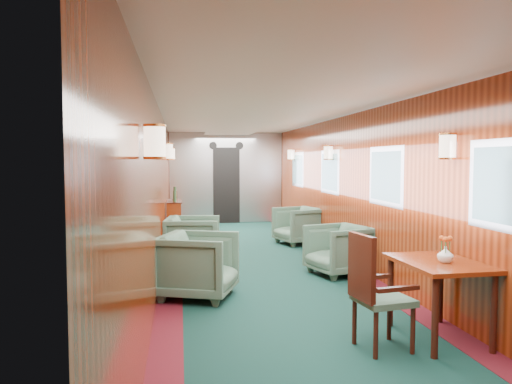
% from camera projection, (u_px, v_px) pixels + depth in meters
% --- Properties ---
extents(room, '(12.00, 12.10, 2.40)m').
position_uv_depth(room, '(263.00, 162.00, 7.38)').
color(room, '#0D312A').
rests_on(room, ground).
extents(bulkhead, '(2.98, 0.17, 2.39)m').
position_uv_depth(bulkhead, '(226.00, 178.00, 13.24)').
color(bulkhead, '#AAADB1').
rests_on(bulkhead, ground).
extents(windows_right, '(0.02, 8.60, 0.80)m').
position_uv_depth(windows_right, '(353.00, 174.00, 7.86)').
color(windows_right, '#BABDC2').
rests_on(windows_right, ground).
extents(wall_sconces, '(2.97, 7.97, 0.25)m').
position_uv_depth(wall_sconces, '(257.00, 152.00, 7.93)').
color(wall_sconces, beige).
rests_on(wall_sconces, ground).
extents(dining_table, '(0.71, 1.00, 0.73)m').
position_uv_depth(dining_table, '(439.00, 274.00, 4.61)').
color(dining_table, maroon).
rests_on(dining_table, ground).
extents(side_chair, '(0.52, 0.54, 1.03)m').
position_uv_depth(side_chair, '(374.00, 287.00, 4.34)').
color(side_chair, '#1A3D31').
rests_on(side_chair, ground).
extents(credenza, '(0.30, 0.95, 1.13)m').
position_uv_depth(credenza, '(174.00, 221.00, 10.08)').
color(credenza, maroon).
rests_on(credenza, ground).
extents(flower_vase, '(0.16, 0.16, 0.15)m').
position_uv_depth(flower_vase, '(445.00, 255.00, 4.53)').
color(flower_vase, silver).
rests_on(flower_vase, dining_table).
extents(armchair_left_near, '(1.10, 1.09, 0.79)m').
position_uv_depth(armchair_left_near, '(198.00, 265.00, 6.03)').
color(armchair_left_near, '#1A3D31').
rests_on(armchair_left_near, ground).
extents(armchair_left_far, '(0.94, 0.92, 0.77)m').
position_uv_depth(armchair_left_far, '(193.00, 240.00, 7.95)').
color(armchair_left_far, '#1A3D31').
rests_on(armchair_left_far, ground).
extents(armchair_right_near, '(0.99, 0.97, 0.73)m').
position_uv_depth(armchair_right_near, '(339.00, 250.00, 7.24)').
color(armchair_right_near, '#1A3D31').
rests_on(armchair_right_near, ground).
extents(armchair_right_far, '(1.01, 1.00, 0.74)m').
position_uv_depth(armchair_right_far, '(298.00, 225.00, 9.92)').
color(armchair_right_far, '#1A3D31').
rests_on(armchair_right_far, ground).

